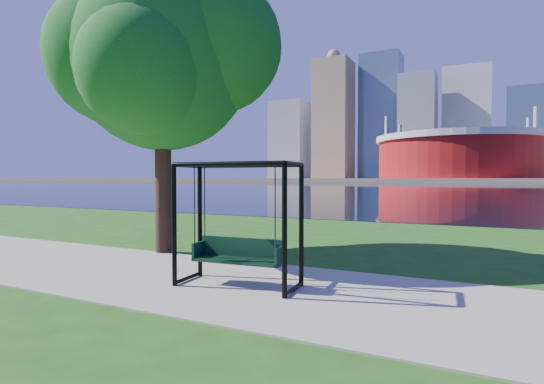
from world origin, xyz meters
The scene contains 8 objects.
ground centered at (0.00, 0.00, 0.00)m, with size 900.00×900.00×0.00m, color #1E5114.
path centered at (0.00, -0.50, 0.01)m, with size 120.00×4.00×0.03m, color #9E937F.
river centered at (0.00, 102.00, 0.01)m, with size 900.00×180.00×0.02m, color black.
far_bank centered at (0.00, 306.00, 1.00)m, with size 900.00×228.00×2.00m, color #937F60.
stadium centered at (-10.00, 235.00, 14.23)m, with size 83.00×83.00×32.00m.
skyline centered at (-4.27, 319.39, 35.89)m, with size 392.00×66.00×96.50m.
swing centered at (-0.60, -0.57, 1.10)m, with size 2.30×1.14×2.28m.
park_tree centered at (-4.28, 1.61, 5.20)m, with size 6.03×5.45×7.49m.
Camera 1 is at (3.42, -7.16, 1.99)m, focal length 28.00 mm.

